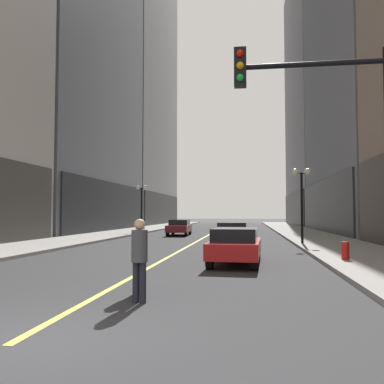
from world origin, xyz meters
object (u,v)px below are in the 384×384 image
object	(u,v)px
street_lamp_right_mid	(302,189)
car_silver	(233,232)
car_maroon	(179,227)
fire_hydrant_right	(345,253)
street_lamp_left_far	(142,198)
car_red	(235,245)
traffic_light_near_right	(339,128)
pedestrian_in_blue_hoodie	(140,253)
pedestrian_with_orange_bag	(140,254)

from	to	relation	value
street_lamp_right_mid	car_silver	bearing A→B (deg)	172.69
car_maroon	fire_hydrant_right	distance (m)	20.22
street_lamp_left_far	street_lamp_right_mid	xyz separation A→B (m)	(12.80, -12.58, 0.00)
car_red	street_lamp_left_far	xyz separation A→B (m)	(-9.29, 21.54, 2.54)
car_maroon	street_lamp_left_far	bearing A→B (deg)	145.73
traffic_light_near_right	car_maroon	bearing A→B (deg)	107.58
traffic_light_near_right	street_lamp_left_far	bearing A→B (deg)	113.41
pedestrian_in_blue_hoodie	pedestrian_with_orange_bag	distance (m)	0.97
car_red	street_lamp_right_mid	size ratio (longest dim) A/B	0.94
street_lamp_left_far	street_lamp_right_mid	distance (m)	17.95
car_maroon	street_lamp_right_mid	size ratio (longest dim) A/B	1.01
car_silver	car_red	bearing A→B (deg)	-87.23
car_silver	traffic_light_near_right	distance (m)	15.64
car_red	pedestrian_in_blue_hoodie	world-z (taller)	pedestrian_in_blue_hoodie
pedestrian_with_orange_bag	car_silver	bearing A→B (deg)	85.29
car_red	fire_hydrant_right	xyz separation A→B (m)	(4.01, 0.84, -0.32)
pedestrian_with_orange_bag	traffic_light_near_right	world-z (taller)	traffic_light_near_right
car_silver	fire_hydrant_right	xyz separation A→B (m)	(4.46, -8.63, -0.32)
car_red	car_maroon	bearing A→B (deg)	105.67
car_red	pedestrian_with_orange_bag	size ratio (longest dim) A/B	2.41
pedestrian_in_blue_hoodie	street_lamp_left_far	bearing A→B (deg)	104.98
car_silver	car_maroon	world-z (taller)	same
street_lamp_left_far	street_lamp_right_mid	world-z (taller)	same
traffic_light_near_right	fire_hydrant_right	xyz separation A→B (m)	(1.55, 6.44, -3.34)
traffic_light_near_right	fire_hydrant_right	size ratio (longest dim) A/B	7.06
pedestrian_with_orange_bag	street_lamp_right_mid	world-z (taller)	street_lamp_right_mid
car_red	fire_hydrant_right	size ratio (longest dim) A/B	5.23
fire_hydrant_right	street_lamp_right_mid	bearing A→B (deg)	93.52
pedestrian_with_orange_bag	fire_hydrant_right	size ratio (longest dim) A/B	2.17
fire_hydrant_right	street_lamp_left_far	bearing A→B (deg)	122.72
fire_hydrant_right	car_silver	bearing A→B (deg)	117.37
car_silver	street_lamp_left_far	bearing A→B (deg)	126.20
pedestrian_in_blue_hoodie	street_lamp_left_far	xyz separation A→B (m)	(-7.27, 27.18, 2.33)
street_lamp_left_far	traffic_light_near_right	bearing A→B (deg)	-66.59
car_silver	pedestrian_with_orange_bag	bearing A→B (deg)	-94.71
pedestrian_in_blue_hoodie	fire_hydrant_right	distance (m)	8.87
fire_hydrant_right	pedestrian_in_blue_hoodie	bearing A→B (deg)	-132.94
car_red	fire_hydrant_right	distance (m)	4.11
street_lamp_right_mid	traffic_light_near_right	bearing A→B (deg)	-94.12
car_red	traffic_light_near_right	world-z (taller)	traffic_light_near_right
car_red	car_silver	distance (m)	9.48
street_lamp_left_far	street_lamp_right_mid	size ratio (longest dim) A/B	1.00
pedestrian_with_orange_bag	traffic_light_near_right	xyz separation A→B (m)	(4.24, 0.97, 2.73)
pedestrian_with_orange_bag	car_maroon	bearing A→B (deg)	97.84
street_lamp_right_mid	car_red	bearing A→B (deg)	-111.37
pedestrian_in_blue_hoodie	fire_hydrant_right	xyz separation A→B (m)	(6.03, 6.48, -0.52)
pedestrian_in_blue_hoodie	street_lamp_right_mid	distance (m)	15.78
car_maroon	traffic_light_near_right	distance (m)	25.78
traffic_light_near_right	street_lamp_right_mid	bearing A→B (deg)	85.88
car_maroon	fire_hydrant_right	xyz separation A→B (m)	(9.28, -17.96, -0.32)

